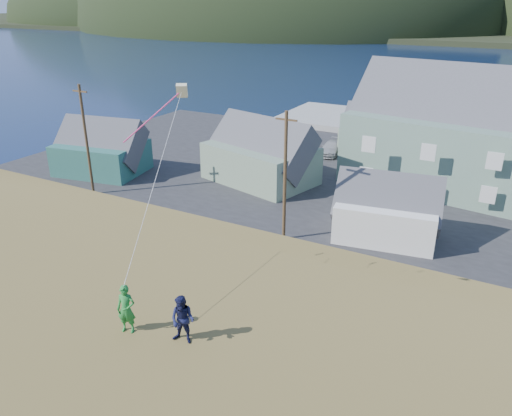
{
  "coord_description": "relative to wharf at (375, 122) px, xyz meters",
  "views": [
    {
      "loc": [
        12.5,
        -28.61,
        16.69
      ],
      "look_at": [
        3.6,
        -12.31,
        8.8
      ],
      "focal_mm": 35.0,
      "sensor_mm": 36.0,
      "label": 1
    }
  ],
  "objects": [
    {
      "name": "kite_flyer_navy",
      "position": [
        10.8,
        -58.99,
        7.52
      ],
      "size": [
        0.83,
        0.69,
        1.55
      ],
      "primitive_type": "imported",
      "rotation": [
        0.0,
        0.0,
        0.15
      ],
      "color": "#16193D",
      "rests_on": "hillside"
    },
    {
      "name": "grass_strip",
      "position": [
        6.0,
        -42.0,
        -0.4
      ],
      "size": [
        110.0,
        8.0,
        0.1
      ],
      "primitive_type": "cube",
      "color": "#4C3D19",
      "rests_on": "ground"
    },
    {
      "name": "shed_teal",
      "position": [
        -18.52,
        -33.51,
        2.1
      ],
      "size": [
        9.56,
        7.46,
        6.83
      ],
      "rotation": [
        0.0,
        0.0,
        0.18
      ],
      "color": "#285F55",
      "rests_on": "waterfront_lot"
    },
    {
      "name": "shed_palegreen_near",
      "position": [
        -3.11,
        -28.15,
        2.41
      ],
      "size": [
        11.73,
        8.95,
        7.61
      ],
      "rotation": [
        0.0,
        0.0,
        -0.26
      ],
      "color": "slate",
      "rests_on": "waterfront_lot"
    },
    {
      "name": "ground",
      "position": [
        6.0,
        -40.0,
        -0.45
      ],
      "size": [
        900.0,
        900.0,
        0.0
      ],
      "primitive_type": "plane",
      "color": "#0A1638",
      "rests_on": "ground"
    },
    {
      "name": "kite_rig",
      "position": [
        5.58,
        -51.83,
        12.4
      ],
      "size": [
        2.33,
        4.24,
        9.57
      ],
      "color": "beige",
      "rests_on": "ground"
    },
    {
      "name": "waterfront_lot",
      "position": [
        6.0,
        -23.0,
        -0.39
      ],
      "size": [
        72.0,
        36.0,
        0.12
      ],
      "primitive_type": "cube",
      "color": "#28282B",
      "rests_on": "ground"
    },
    {
      "name": "wharf",
      "position": [
        0.0,
        0.0,
        0.0
      ],
      "size": [
        26.0,
        14.0,
        0.9
      ],
      "primitive_type": "cube",
      "color": "gray",
      "rests_on": "ground"
    },
    {
      "name": "kite_flyer_green",
      "position": [
        9.0,
        -59.39,
        7.55
      ],
      "size": [
        0.67,
        0.55,
        1.59
      ],
      "primitive_type": "imported",
      "rotation": [
        0.0,
        0.0,
        0.33
      ],
      "color": "#217A2E",
      "rests_on": "hillside"
    },
    {
      "name": "parked_cars",
      "position": [
        -1.97,
        -19.07,
        0.39
      ],
      "size": [
        20.06,
        12.09,
        1.56
      ],
      "color": "black",
      "rests_on": "waterfront_lot"
    },
    {
      "name": "shed_white",
      "position": [
        10.85,
        -34.55,
        1.88
      ],
      "size": [
        8.25,
        6.1,
        6.03
      ],
      "rotation": [
        0.0,
        0.0,
        0.16
      ],
      "color": "white",
      "rests_on": "waterfront_lot"
    },
    {
      "name": "shed_palegreen_far",
      "position": [
        5.43,
        -13.88,
        2.19
      ],
      "size": [
        10.31,
        5.94,
        6.9
      ],
      "rotation": [
        0.0,
        0.0,
        0.01
      ],
      "color": "gray",
      "rests_on": "waterfront_lot"
    },
    {
      "name": "utility_poles",
      "position": [
        2.81,
        -38.5,
        4.42
      ],
      "size": [
        35.37,
        0.24,
        9.83
      ],
      "color": "#47331E",
      "rests_on": "waterfront_lot"
    }
  ]
}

